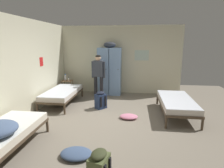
{
  "coord_description": "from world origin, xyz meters",
  "views": [
    {
      "loc": [
        0.6,
        -4.55,
        2.05
      ],
      "look_at": [
        0.0,
        0.29,
        0.95
      ],
      "focal_mm": 29.64,
      "sensor_mm": 36.0,
      "label": 1
    }
  ],
  "objects_px": {
    "bed_left_rear": "(62,93)",
    "bed_left_front": "(2,135)",
    "shelf_unit": "(68,86)",
    "bed_right": "(176,102)",
    "water_bottle": "(65,77)",
    "clothes_pile_pink": "(129,117)",
    "locker_bank": "(110,70)",
    "clothes_pile_denim": "(76,154)",
    "person_traveler": "(98,73)",
    "lotion_bottle": "(69,79)",
    "backpack_navy": "(100,100)"
  },
  "relations": [
    {
      "from": "locker_bank",
      "to": "clothes_pile_pink",
      "type": "xyz_separation_m",
      "value": [
        0.85,
        -2.4,
        -0.92
      ]
    },
    {
      "from": "clothes_pile_pink",
      "to": "bed_left_front",
      "type": "bearing_deg",
      "value": -139.75
    },
    {
      "from": "water_bottle",
      "to": "clothes_pile_denim",
      "type": "height_order",
      "value": "water_bottle"
    },
    {
      "from": "bed_right",
      "to": "clothes_pile_denim",
      "type": "distance_m",
      "value": 3.23
    },
    {
      "from": "bed_left_rear",
      "to": "bed_left_front",
      "type": "bearing_deg",
      "value": -90.0
    },
    {
      "from": "bed_left_front",
      "to": "water_bottle",
      "type": "relative_size",
      "value": 7.48
    },
    {
      "from": "clothes_pile_denim",
      "to": "clothes_pile_pink",
      "type": "bearing_deg",
      "value": 64.56
    },
    {
      "from": "bed_right",
      "to": "person_traveler",
      "type": "relative_size",
      "value": 1.18
    },
    {
      "from": "bed_left_rear",
      "to": "lotion_bottle",
      "type": "bearing_deg",
      "value": 99.01
    },
    {
      "from": "shelf_unit",
      "to": "clothes_pile_denim",
      "type": "xyz_separation_m",
      "value": [
        1.64,
        -4.04,
        -0.28
      ]
    },
    {
      "from": "bed_left_front",
      "to": "lotion_bottle",
      "type": "distance_m",
      "value": 4.07
    },
    {
      "from": "shelf_unit",
      "to": "bed_right",
      "type": "bearing_deg",
      "value": -24.09
    },
    {
      "from": "shelf_unit",
      "to": "clothes_pile_pink",
      "type": "xyz_separation_m",
      "value": [
        2.53,
        -2.16,
        -0.29
      ]
    },
    {
      "from": "locker_bank",
      "to": "bed_left_front",
      "type": "distance_m",
      "value": 4.6
    },
    {
      "from": "clothes_pile_denim",
      "to": "water_bottle",
      "type": "bearing_deg",
      "value": 112.95
    },
    {
      "from": "bed_right",
      "to": "clothes_pile_denim",
      "type": "height_order",
      "value": "bed_right"
    },
    {
      "from": "person_traveler",
      "to": "bed_right",
      "type": "bearing_deg",
      "value": -27.38
    },
    {
      "from": "person_traveler",
      "to": "lotion_bottle",
      "type": "bearing_deg",
      "value": 163.21
    },
    {
      "from": "person_traveler",
      "to": "clothes_pile_denim",
      "type": "bearing_deg",
      "value": -85.52
    },
    {
      "from": "bed_left_front",
      "to": "clothes_pile_denim",
      "type": "relative_size",
      "value": 3.23
    },
    {
      "from": "person_traveler",
      "to": "lotion_bottle",
      "type": "distance_m",
      "value": 1.39
    },
    {
      "from": "bed_right",
      "to": "backpack_navy",
      "type": "bearing_deg",
      "value": 172.93
    },
    {
      "from": "bed_right",
      "to": "clothes_pile_denim",
      "type": "bearing_deg",
      "value": -134.05
    },
    {
      "from": "person_traveler",
      "to": "backpack_navy",
      "type": "distance_m",
      "value": 1.27
    },
    {
      "from": "bed_right",
      "to": "bed_left_rear",
      "type": "xyz_separation_m",
      "value": [
        -3.62,
        0.56,
        0.0
      ]
    },
    {
      "from": "bed_right",
      "to": "backpack_navy",
      "type": "distance_m",
      "value": 2.28
    },
    {
      "from": "lotion_bottle",
      "to": "backpack_navy",
      "type": "bearing_deg",
      "value": -42.45
    },
    {
      "from": "bed_left_front",
      "to": "person_traveler",
      "type": "xyz_separation_m",
      "value": [
        1.11,
        3.67,
        0.59
      ]
    },
    {
      "from": "clothes_pile_pink",
      "to": "clothes_pile_denim",
      "type": "height_order",
      "value": "clothes_pile_denim"
    },
    {
      "from": "locker_bank",
      "to": "bed_right",
      "type": "relative_size",
      "value": 1.09
    },
    {
      "from": "shelf_unit",
      "to": "person_traveler",
      "type": "distance_m",
      "value": 1.56
    },
    {
      "from": "backpack_navy",
      "to": "locker_bank",
      "type": "bearing_deg",
      "value": 87.72
    },
    {
      "from": "bed_left_rear",
      "to": "clothes_pile_pink",
      "type": "xyz_separation_m",
      "value": [
        2.28,
        -0.99,
        -0.33
      ]
    },
    {
      "from": "locker_bank",
      "to": "lotion_bottle",
      "type": "height_order",
      "value": "locker_bank"
    },
    {
      "from": "bed_left_front",
      "to": "bed_left_rear",
      "type": "relative_size",
      "value": 1.0
    },
    {
      "from": "locker_bank",
      "to": "clothes_pile_pink",
      "type": "bearing_deg",
      "value": -70.41
    },
    {
      "from": "clothes_pile_pink",
      "to": "bed_left_rear",
      "type": "bearing_deg",
      "value": 156.66
    },
    {
      "from": "bed_right",
      "to": "person_traveler",
      "type": "height_order",
      "value": "person_traveler"
    },
    {
      "from": "bed_left_rear",
      "to": "water_bottle",
      "type": "height_order",
      "value": "water_bottle"
    },
    {
      "from": "shelf_unit",
      "to": "bed_left_front",
      "type": "bearing_deg",
      "value": -86.51
    },
    {
      "from": "person_traveler",
      "to": "clothes_pile_denim",
      "type": "distance_m",
      "value": 3.74
    },
    {
      "from": "clothes_pile_denim",
      "to": "bed_left_front",
      "type": "bearing_deg",
      "value": -177.78
    },
    {
      "from": "bed_left_rear",
      "to": "person_traveler",
      "type": "bearing_deg",
      "value": 34.05
    },
    {
      "from": "bed_left_front",
      "to": "clothes_pile_pink",
      "type": "distance_m",
      "value": 3.01
    },
    {
      "from": "backpack_navy",
      "to": "clothes_pile_denim",
      "type": "height_order",
      "value": "backpack_navy"
    },
    {
      "from": "locker_bank",
      "to": "shelf_unit",
      "type": "distance_m",
      "value": 1.81
    },
    {
      "from": "shelf_unit",
      "to": "clothes_pile_denim",
      "type": "relative_size",
      "value": 0.97
    },
    {
      "from": "bed_left_front",
      "to": "person_traveler",
      "type": "relative_size",
      "value": 1.18
    },
    {
      "from": "shelf_unit",
      "to": "backpack_navy",
      "type": "height_order",
      "value": "shelf_unit"
    },
    {
      "from": "bed_right",
      "to": "bed_left_rear",
      "type": "height_order",
      "value": "same"
    }
  ]
}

